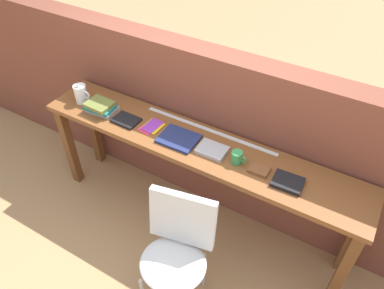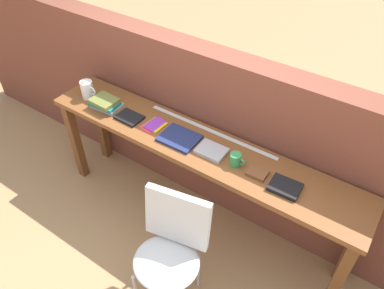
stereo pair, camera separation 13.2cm
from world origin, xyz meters
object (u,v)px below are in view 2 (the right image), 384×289
Objects in this scene: book_stack_leftmost at (105,103)px; pamphlet_pile_colourful at (154,125)px; mug at (236,160)px; chair_white_moulded at (170,247)px; leather_journal_brown at (257,173)px; book_open_centre at (179,138)px; pitcher_white at (87,90)px; magazine_cycling at (129,117)px; book_repair_rightmost at (285,187)px.

book_stack_leftmost is 1.27× the size of pamphlet_pile_colourful.
mug is at bearing -1.72° from pamphlet_pile_colourful.
book_stack_leftmost is 2.21× the size of mug.
leather_journal_brown is at bearing 63.60° from chair_white_moulded.
leather_journal_brown is (0.62, 0.00, 0.00)m from book_open_centre.
leather_journal_brown is (1.32, 0.02, -0.03)m from book_stack_leftmost.
pitcher_white is 0.76× the size of book_stack_leftmost.
chair_white_moulded is 8.10× the size of mug.
book_open_centre is at bearing -179.87° from mug.
chair_white_moulded is at bearing -34.06° from magazine_cycling.
pamphlet_pile_colourful is at bearing 173.77° from book_open_centre.
pamphlet_pile_colourful is at bearing 175.82° from book_repair_rightmost.
pitcher_white is 0.96× the size of book_repair_rightmost.
pamphlet_pile_colourful is (0.45, 0.04, -0.04)m from book_stack_leftmost.
magazine_cycling reaches higher than pamphlet_pile_colourful.
book_stack_leftmost is 1.16m from mug.
pamphlet_pile_colourful is at bearing 1.39° from pitcher_white.
pamphlet_pile_colourful is 1.07m from book_repair_rightmost.
mug reaches higher than magazine_cycling.
chair_white_moulded is 4.67× the size of book_repair_rightmost.
chair_white_moulded is 3.26× the size of book_open_centre.
pitcher_white reaches higher than book_repair_rightmost.
book_stack_leftmost is at bearing -179.15° from mug.
leather_journal_brown is 0.68× the size of book_repair_rightmost.
book_stack_leftmost reaches higher than chair_white_moulded.
magazine_cycling is at bearing 144.60° from chair_white_moulded.
book_stack_leftmost is (0.21, -0.02, -0.04)m from pitcher_white.
chair_white_moulded is at bearing -133.08° from book_repair_rightmost.
chair_white_moulded reaches higher than pamphlet_pile_colourful.
pitcher_white is (-1.25, 0.58, 0.43)m from chair_white_moulded.
pamphlet_pile_colourful is 1.75× the size of mug.
chair_white_moulded is at bearing -102.37° from mug.
pitcher_white is 1.41× the size of leather_journal_brown.
book_stack_leftmost is 0.25m from magazine_cycling.
pitcher_white is 0.47m from magazine_cycling.
mug is at bearing 179.04° from leather_journal_brown.
book_open_centre is at bearing 179.05° from leather_journal_brown.
mug is at bearing -0.99° from book_open_centre.
book_stack_leftmost reaches higher than leather_journal_brown.
pitcher_white is at bearing 154.92° from chair_white_moulded.
leather_journal_brown is at bearing 173.87° from book_repair_rightmost.
magazine_cycling is at bearing -0.59° from book_stack_leftmost.
book_stack_leftmost reaches higher than book_repair_rightmost.
book_stack_leftmost is 0.70m from book_open_centre.
pitcher_white is at bearing 177.06° from book_repair_rightmost.
pitcher_white reaches higher than magazine_cycling.
chair_white_moulded is 3.67× the size of book_stack_leftmost.
book_repair_rightmost is (1.07, -0.03, 0.01)m from pamphlet_pile_colourful.
mug is at bearing 77.63° from chair_white_moulded.
magazine_cycling is 0.73× the size of book_open_centre.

